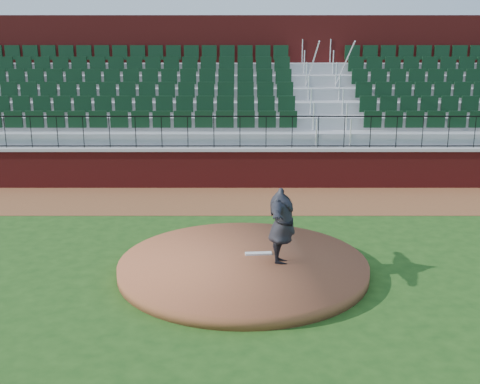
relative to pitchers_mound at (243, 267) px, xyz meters
name	(u,v)px	position (x,y,z in m)	size (l,w,h in m)	color
ground	(240,269)	(-0.06, 0.16, -0.12)	(90.00, 90.00, 0.00)	#1D4313
warning_track	(240,200)	(-0.06, 5.56, -0.12)	(34.00, 3.20, 0.01)	brown
field_wall	(240,169)	(-0.06, 7.16, 0.47)	(34.00, 0.35, 1.20)	maroon
wall_cap	(240,149)	(-0.06, 7.16, 1.12)	(34.00, 0.45, 0.10)	#B7B7B7
wall_railing	(240,132)	(-0.06, 7.16, 1.67)	(34.00, 0.05, 1.00)	black
seating_stands	(240,106)	(-0.06, 9.89, 2.18)	(34.00, 5.10, 4.60)	gray
concourse_wall	(240,86)	(-0.06, 12.69, 2.62)	(34.00, 0.50, 5.50)	maroon
pitchers_mound	(243,267)	(0.00, 0.00, 0.00)	(5.21, 5.21, 0.25)	brown
pitching_rubber	(258,253)	(0.33, 0.39, 0.14)	(0.57, 0.14, 0.04)	silver
pitcher	(282,226)	(0.79, -0.08, 0.93)	(1.97, 0.54, 1.61)	black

